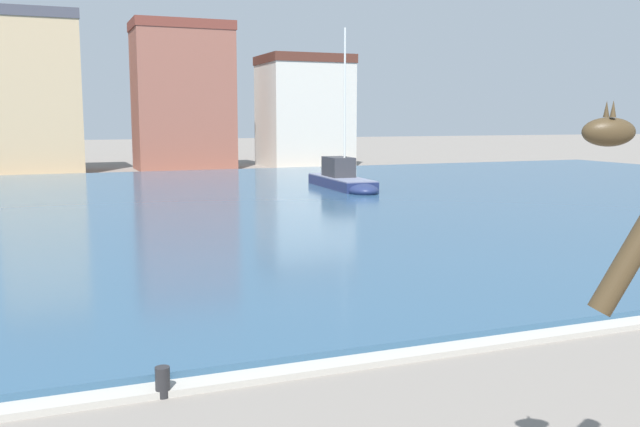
# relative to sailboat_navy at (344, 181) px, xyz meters

# --- Properties ---
(harbor_water) EXTENTS (90.12, 45.34, 0.25)m
(harbor_water) POSITION_rel_sailboat_navy_xyz_m (-11.00, -4.46, -0.56)
(harbor_water) COLOR #2D5170
(harbor_water) RESTS_ON ground
(quay_edge_coping) EXTENTS (90.12, 0.50, 0.12)m
(quay_edge_coping) POSITION_rel_sailboat_navy_xyz_m (-11.00, -27.38, -0.62)
(quay_edge_coping) COLOR #ADA89E
(quay_edge_coping) RESTS_ON ground
(sailboat_navy) EXTENTS (2.32, 8.17, 9.71)m
(sailboat_navy) POSITION_rel_sailboat_navy_xyz_m (0.00, 0.00, 0.00)
(sailboat_navy) COLOR navy
(sailboat_navy) RESTS_ON ground
(mooring_bollard) EXTENTS (0.24, 0.24, 0.50)m
(mooring_bollard) POSITION_rel_sailboat_navy_xyz_m (-15.23, -27.53, -0.43)
(mooring_bollard) COLOR #232326
(mooring_bollard) RESTS_ON ground
(townhouse_corner_house) EXTENTS (6.66, 7.63, 12.87)m
(townhouse_corner_house) POSITION_rel_sailboat_navy_xyz_m (-16.99, 23.46, 5.76)
(townhouse_corner_house) COLOR tan
(townhouse_corner_house) RESTS_ON ground
(townhouse_end_terrace) EXTENTS (8.47, 5.47, 12.68)m
(townhouse_end_terrace) POSITION_rel_sailboat_navy_xyz_m (-5.19, 23.26, 5.67)
(townhouse_end_terrace) COLOR #8E5142
(townhouse_end_terrace) RESTS_ON ground
(townhouse_narrow_midrow) EXTENTS (7.84, 6.87, 10.18)m
(townhouse_narrow_midrow) POSITION_rel_sailboat_navy_xyz_m (6.06, 23.17, 4.42)
(townhouse_narrow_midrow) COLOR beige
(townhouse_narrow_midrow) RESTS_ON ground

